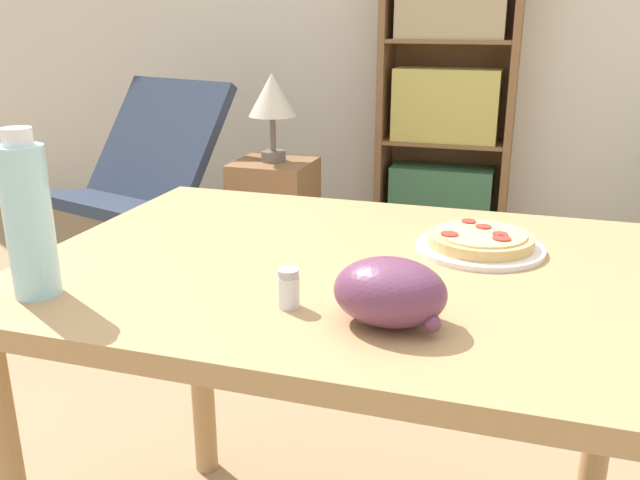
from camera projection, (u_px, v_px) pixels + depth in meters
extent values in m
cube|color=tan|center=(349.00, 271.00, 1.17)|extent=(1.08, 0.79, 0.03)
cylinder|color=tan|center=(200.00, 346.00, 1.73)|extent=(0.06, 0.06, 0.73)
cylinder|color=tan|center=(602.00, 408.00, 1.46)|extent=(0.06, 0.06, 0.73)
cylinder|color=white|center=(480.00, 248.00, 1.22)|extent=(0.23, 0.23, 0.01)
cylinder|color=#DBB26B|center=(480.00, 240.00, 1.21)|extent=(0.19, 0.19, 0.02)
cylinder|color=#EACC7A|center=(481.00, 234.00, 1.21)|extent=(0.16, 0.16, 0.00)
cylinder|color=#A83328|center=(483.00, 227.00, 1.24)|extent=(0.03, 0.03, 0.00)
cylinder|color=#A83328|center=(502.00, 238.00, 1.17)|extent=(0.03, 0.03, 0.00)
cylinder|color=#A83328|center=(500.00, 234.00, 1.20)|extent=(0.03, 0.03, 0.00)
cylinder|color=#A83328|center=(449.00, 234.00, 1.20)|extent=(0.03, 0.03, 0.00)
cylinder|color=#A83328|center=(469.00, 221.00, 1.27)|extent=(0.03, 0.03, 0.00)
ellipsoid|color=#6B3856|center=(390.00, 292.00, 0.92)|extent=(0.16, 0.12, 0.09)
sphere|color=#6B3856|center=(417.00, 303.00, 0.88)|extent=(0.03, 0.03, 0.03)
sphere|color=#6B3856|center=(367.00, 291.00, 0.89)|extent=(0.02, 0.02, 0.02)
sphere|color=#6B3856|center=(432.00, 323.00, 0.88)|extent=(0.02, 0.02, 0.02)
sphere|color=#6B3856|center=(348.00, 301.00, 0.98)|extent=(0.02, 0.02, 0.02)
sphere|color=#6B3856|center=(386.00, 286.00, 0.97)|extent=(0.02, 0.02, 0.02)
sphere|color=#6B3856|center=(434.00, 284.00, 0.93)|extent=(0.02, 0.02, 0.02)
sphere|color=#6B3856|center=(392.00, 309.00, 0.94)|extent=(0.02, 0.02, 0.02)
sphere|color=#6B3856|center=(396.00, 284.00, 0.96)|extent=(0.03, 0.03, 0.03)
sphere|color=#6B3856|center=(384.00, 295.00, 0.94)|extent=(0.03, 0.03, 0.03)
cylinder|color=#A3DBEA|center=(29.00, 222.00, 0.99)|extent=(0.07, 0.07, 0.23)
cylinder|color=white|center=(17.00, 137.00, 0.95)|extent=(0.04, 0.04, 0.03)
cylinder|color=white|center=(288.00, 292.00, 0.98)|extent=(0.03, 0.03, 0.05)
cylinder|color=#B7B7BC|center=(288.00, 273.00, 0.97)|extent=(0.03, 0.03, 0.01)
cube|color=slate|center=(133.00, 263.00, 3.22)|extent=(0.73, 0.70, 0.10)
cube|color=#2D384C|center=(117.00, 204.00, 3.05)|extent=(0.77, 0.67, 0.14)
cube|color=#2D384C|center=(159.00, 141.00, 3.22)|extent=(0.74, 0.58, 0.55)
cube|color=brown|center=(386.00, 90.00, 3.61)|extent=(0.04, 0.31, 1.58)
cube|color=brown|center=(512.00, 94.00, 3.42)|extent=(0.04, 0.31, 1.58)
cube|color=brown|center=(451.00, 89.00, 3.65)|extent=(0.69, 0.01, 1.58)
cube|color=brown|center=(439.00, 233.00, 3.76)|extent=(0.62, 0.30, 0.02)
cube|color=#3D704C|center=(441.00, 201.00, 3.67)|extent=(0.54, 0.22, 0.37)
cube|color=brown|center=(445.00, 141.00, 3.60)|extent=(0.62, 0.30, 0.02)
cube|color=#CCBC5B|center=(446.00, 105.00, 3.51)|extent=(0.54, 0.22, 0.37)
cube|color=brown|center=(450.00, 41.00, 3.43)|extent=(0.62, 0.30, 0.02)
cube|color=tan|center=(452.00, 0.00, 3.35)|extent=(0.54, 0.22, 0.37)
cube|color=brown|center=(275.00, 220.00, 3.11)|extent=(0.34, 0.34, 0.55)
cylinder|color=#665B51|center=(273.00, 156.00, 3.01)|extent=(0.11, 0.11, 0.05)
cylinder|color=#665B51|center=(273.00, 134.00, 2.98)|extent=(0.02, 0.02, 0.15)
cone|color=beige|center=(272.00, 95.00, 2.93)|extent=(0.21, 0.21, 0.18)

